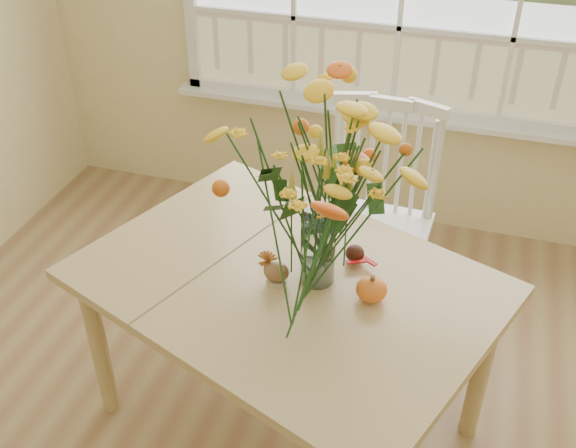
% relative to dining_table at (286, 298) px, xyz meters
% --- Properties ---
extents(dining_table, '(1.68, 1.46, 0.76)m').
position_rel_dining_table_xyz_m(dining_table, '(0.00, 0.00, 0.00)').
color(dining_table, tan).
rests_on(dining_table, floor).
extents(windsor_chair, '(0.51, 0.49, 1.06)m').
position_rel_dining_table_xyz_m(windsor_chair, '(0.19, 0.77, -0.07)').
color(windsor_chair, white).
rests_on(windsor_chair, floor).
extents(flower_vase, '(0.57, 0.57, 0.67)m').
position_rel_dining_table_xyz_m(flower_vase, '(0.10, 0.03, 0.50)').
color(flower_vase, white).
rests_on(flower_vase, dining_table).
extents(pumpkin, '(0.11, 0.11, 0.08)m').
position_rel_dining_table_xyz_m(pumpkin, '(0.31, -0.03, 0.13)').
color(pumpkin, orange).
rests_on(pumpkin, dining_table).
extents(turkey_figurine, '(0.09, 0.07, 0.11)m').
position_rel_dining_table_xyz_m(turkey_figurine, '(-0.03, -0.03, 0.14)').
color(turkey_figurine, '#CCB78C').
rests_on(turkey_figurine, dining_table).
extents(dark_gourd, '(0.13, 0.08, 0.06)m').
position_rel_dining_table_xyz_m(dark_gourd, '(0.21, 0.17, 0.12)').
color(dark_gourd, '#38160F').
rests_on(dark_gourd, dining_table).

